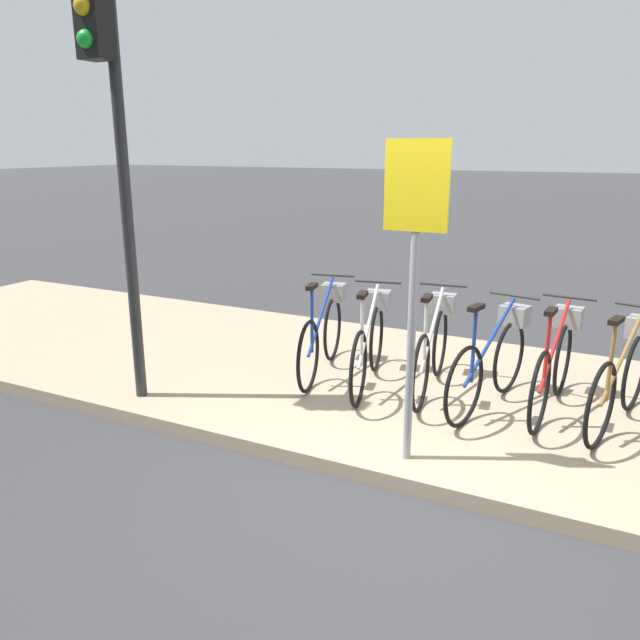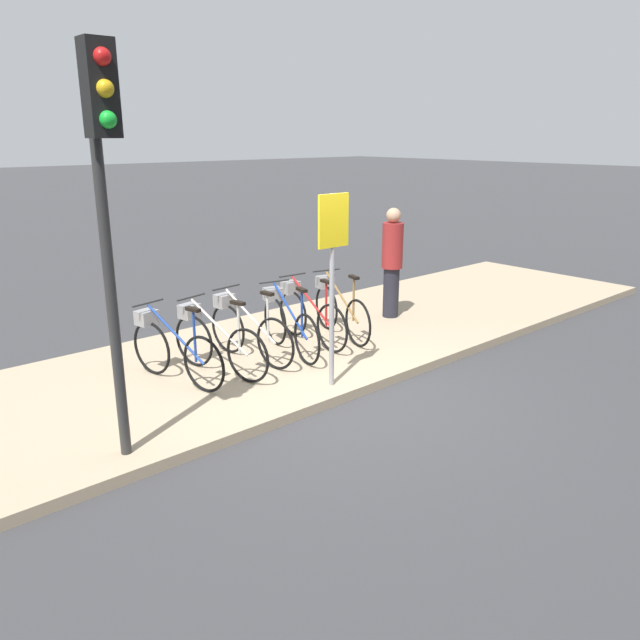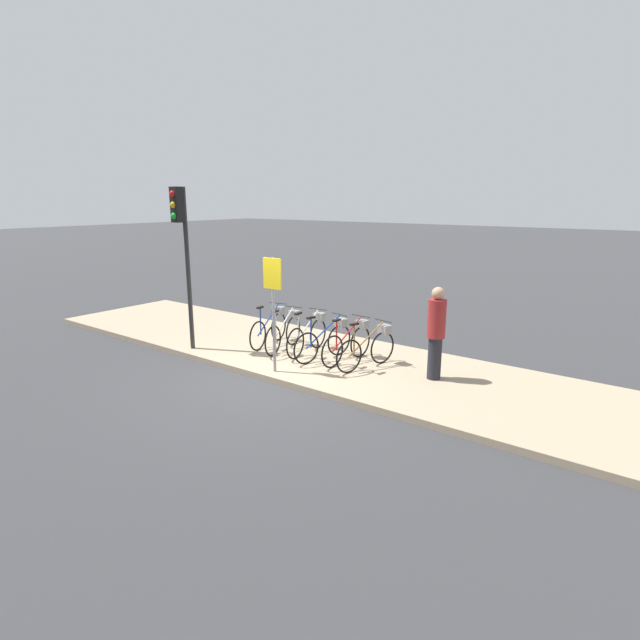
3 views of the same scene
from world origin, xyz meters
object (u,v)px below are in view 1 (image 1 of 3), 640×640
(parked_bicycle_1, at_px, (370,340))
(parked_bicycle_3, at_px, (493,358))
(parked_bicycle_0, at_px, (324,330))
(parked_bicycle_5, at_px, (624,373))
(traffic_light, at_px, (108,98))
(parked_bicycle_4, at_px, (555,361))
(sign_post, at_px, (414,250))
(parked_bicycle_2, at_px, (433,344))

(parked_bicycle_1, xyz_separation_m, parked_bicycle_3, (1.17, -0.00, 0.00))
(parked_bicycle_0, xyz_separation_m, parked_bicycle_5, (2.76, -0.02, 0.00))
(parked_bicycle_3, distance_m, traffic_light, 3.90)
(parked_bicycle_0, height_order, parked_bicycle_4, same)
(parked_bicycle_3, distance_m, sign_post, 1.75)
(parked_bicycle_4, relative_size, traffic_light, 0.45)
(parked_bicycle_1, height_order, parked_bicycle_2, same)
(parked_bicycle_4, xyz_separation_m, parked_bicycle_5, (0.54, -0.07, 0.00))
(traffic_light, relative_size, sign_post, 1.59)
(parked_bicycle_3, height_order, sign_post, sign_post)
(traffic_light, height_order, sign_post, traffic_light)
(parked_bicycle_4, distance_m, traffic_light, 4.34)
(parked_bicycle_1, height_order, parked_bicycle_5, same)
(parked_bicycle_3, distance_m, parked_bicycle_5, 1.04)
(parked_bicycle_2, bearing_deg, parked_bicycle_1, -166.09)
(parked_bicycle_1, relative_size, parked_bicycle_2, 0.99)
(parked_bicycle_1, height_order, sign_post, sign_post)
(parked_bicycle_0, relative_size, sign_post, 0.70)
(parked_bicycle_2, xyz_separation_m, parked_bicycle_3, (0.59, -0.15, 0.00))
(parked_bicycle_1, bearing_deg, traffic_light, -142.86)
(parked_bicycle_0, xyz_separation_m, parked_bicycle_2, (1.13, 0.05, 0.00))
(parked_bicycle_1, height_order, traffic_light, traffic_light)
(parked_bicycle_0, relative_size, parked_bicycle_3, 1.00)
(traffic_light, bearing_deg, parked_bicycle_5, 19.62)
(parked_bicycle_1, relative_size, parked_bicycle_5, 1.01)
(parked_bicycle_3, xyz_separation_m, parked_bicycle_4, (0.50, 0.15, 0.00))
(parked_bicycle_1, relative_size, sign_post, 0.70)
(parked_bicycle_0, height_order, parked_bicycle_3, same)
(parked_bicycle_2, distance_m, parked_bicycle_3, 0.60)
(parked_bicycle_5, bearing_deg, parked_bicycle_2, 177.52)
(parked_bicycle_3, height_order, parked_bicycle_5, same)
(parked_bicycle_3, xyz_separation_m, parked_bicycle_5, (1.04, 0.08, 0.00))
(traffic_light, bearing_deg, parked_bicycle_0, 49.60)
(parked_bicycle_5, bearing_deg, traffic_light, -160.38)
(parked_bicycle_3, bearing_deg, parked_bicycle_2, 166.03)
(parked_bicycle_3, height_order, traffic_light, traffic_light)
(sign_post, bearing_deg, traffic_light, -178.92)
(parked_bicycle_1, distance_m, parked_bicycle_3, 1.17)
(parked_bicycle_5, relative_size, traffic_light, 0.44)
(parked_bicycle_2, relative_size, parked_bicycle_3, 1.01)
(parked_bicycle_2, bearing_deg, traffic_light, -147.73)
(parked_bicycle_1, relative_size, parked_bicycle_3, 1.00)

